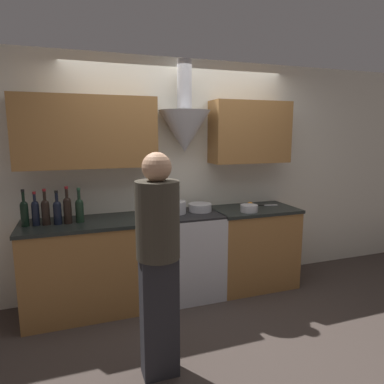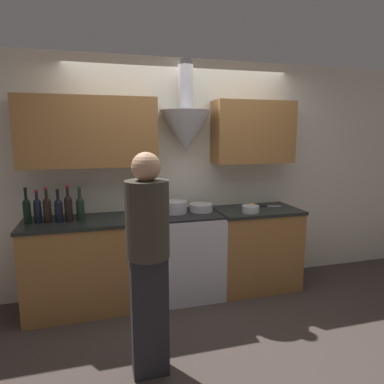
{
  "view_description": "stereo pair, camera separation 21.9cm",
  "coord_description": "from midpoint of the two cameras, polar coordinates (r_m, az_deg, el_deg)",
  "views": [
    {
      "loc": [
        -1.16,
        -3.08,
        1.79
      ],
      "look_at": [
        0.0,
        0.24,
        1.18
      ],
      "focal_mm": 32.0,
      "sensor_mm": 36.0,
      "label": 1
    },
    {
      "loc": [
        -0.95,
        -3.15,
        1.79
      ],
      "look_at": [
        0.0,
        0.24,
        1.18
      ],
      "focal_mm": 32.0,
      "sensor_mm": 36.0,
      "label": 2
    }
  ],
  "objects": [
    {
      "name": "mixing_bowl",
      "position": [
        3.8,
        3.19,
        -2.61
      ],
      "size": [
        0.26,
        0.26,
        0.08
      ],
      "color": "silver",
      "rests_on": "stove_range"
    },
    {
      "name": "orange_fruit",
      "position": [
        4.01,
        11.62,
        -2.23
      ],
      "size": [
        0.07,
        0.07,
        0.07
      ],
      "color": "orange",
      "rests_on": "counter_right"
    },
    {
      "name": "saucepan",
      "position": [
        3.81,
        11.36,
        -2.82
      ],
      "size": [
        0.19,
        0.19,
        0.08
      ],
      "color": "silver",
      "rests_on": "counter_right"
    },
    {
      "name": "stove_range",
      "position": [
        3.85,
        1.24,
        -10.28
      ],
      "size": [
        0.66,
        0.6,
        0.93
      ],
      "color": "silver",
      "rests_on": "ground_plane"
    },
    {
      "name": "ground_plane",
      "position": [
        3.75,
        2.81,
        -18.79
      ],
      "size": [
        12.0,
        12.0,
        0.0
      ],
      "primitive_type": "plane",
      "color": "#423833"
    },
    {
      "name": "chefs_knife",
      "position": [
        4.18,
        14.38,
        -2.31
      ],
      "size": [
        0.26,
        0.09,
        0.01
      ],
      "rotation": [
        0.0,
        0.0,
        -0.26
      ],
      "color": "silver",
      "rests_on": "counter_right"
    },
    {
      "name": "counter_right",
      "position": [
        4.14,
        12.0,
        -9.08
      ],
      "size": [
        0.96,
        0.62,
        0.93
      ],
      "color": "#9E6B38",
      "rests_on": "ground_plane"
    },
    {
      "name": "stock_pot",
      "position": [
        3.71,
        -1.16,
        -2.53
      ],
      "size": [
        0.25,
        0.25,
        0.13
      ],
      "color": "silver",
      "rests_on": "stove_range"
    },
    {
      "name": "person_foreground_left",
      "position": [
        2.49,
        -4.8,
        -10.48
      ],
      "size": [
        0.31,
        0.31,
        1.67
      ],
      "color": "#28282D",
      "rests_on": "ground_plane"
    },
    {
      "name": "wine_bottle_3",
      "position": [
        3.53,
        -19.71,
        -2.71
      ],
      "size": [
        0.08,
        0.08,
        0.32
      ],
      "color": "black",
      "rests_on": "counter_left"
    },
    {
      "name": "counter_left",
      "position": [
        3.7,
        -14.16,
        -11.48
      ],
      "size": [
        1.38,
        0.62,
        0.93
      ],
      "color": "#9E6B38",
      "rests_on": "ground_plane"
    },
    {
      "name": "wine_bottle_2",
      "position": [
        3.54,
        -21.38,
        -2.61
      ],
      "size": [
        0.07,
        0.07,
        0.35
      ],
      "color": "black",
      "rests_on": "counter_left"
    },
    {
      "name": "wall_back",
      "position": [
        3.86,
        -0.86,
        5.05
      ],
      "size": [
        8.4,
        0.56,
        2.6
      ],
      "color": "silver",
      "rests_on": "ground_plane"
    },
    {
      "name": "wine_bottle_1",
      "position": [
        3.57,
        -22.77,
        -2.7
      ],
      "size": [
        0.07,
        0.07,
        0.32
      ],
      "color": "black",
      "rests_on": "counter_left"
    },
    {
      "name": "wine_bottle_5",
      "position": [
        3.53,
        -16.45,
        -2.47
      ],
      "size": [
        0.08,
        0.08,
        0.34
      ],
      "color": "black",
      "rests_on": "counter_left"
    },
    {
      "name": "wine_bottle_0",
      "position": [
        3.58,
        -24.26,
        -2.69
      ],
      "size": [
        0.07,
        0.07,
        0.35
      ],
      "color": "black",
      "rests_on": "counter_left"
    },
    {
      "name": "wine_bottle_4",
      "position": [
        3.52,
        -18.24,
        -2.38
      ],
      "size": [
        0.08,
        0.08,
        0.36
      ],
      "color": "black",
      "rests_on": "counter_left"
    }
  ]
}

